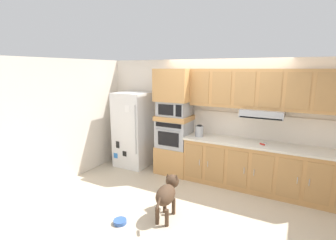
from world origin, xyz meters
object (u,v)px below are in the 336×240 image
object	(u,v)px
microwave	(174,108)
screwdriver	(263,144)
dog	(167,193)
electric_kettle	(199,131)
dog_food_bowl	(120,222)
refrigerator	(133,129)
built_in_oven	(174,133)

from	to	relation	value
microwave	screwdriver	xyz separation A→B (m)	(1.85, -0.06, -0.53)
microwave	dog	world-z (taller)	microwave
electric_kettle	dog_food_bowl	distance (m)	2.36
refrigerator	dog	world-z (taller)	refrigerator
screwdriver	dog_food_bowl	size ratio (longest dim) A/B	0.83
built_in_oven	screwdriver	xyz separation A→B (m)	(1.85, -0.06, 0.03)
screwdriver	built_in_oven	bearing A→B (deg)	178.22
refrigerator	screwdriver	size ratio (longest dim) A/B	10.66
screwdriver	dog_food_bowl	distance (m)	2.83
built_in_oven	microwave	world-z (taller)	microwave
refrigerator	dog	distance (m)	2.39
microwave	dog_food_bowl	world-z (taller)	microwave
microwave	dog_food_bowl	bearing A→B (deg)	-85.99
built_in_oven	electric_kettle	distance (m)	0.62
refrigerator	screwdriver	world-z (taller)	refrigerator
refrigerator	electric_kettle	xyz separation A→B (m)	(1.67, 0.02, 0.15)
refrigerator	screwdriver	bearing A→B (deg)	0.20
screwdriver	electric_kettle	bearing A→B (deg)	179.52
screwdriver	dog	size ratio (longest dim) A/B	0.18
built_in_oven	dog	distance (m)	1.83
electric_kettle	dog_food_bowl	bearing A→B (deg)	-102.29
microwave	dog_food_bowl	xyz separation A→B (m)	(0.15, -2.13, -1.43)
refrigerator	built_in_oven	distance (m)	1.07
dog	screwdriver	bearing A→B (deg)	-45.63
built_in_oven	dog_food_bowl	bearing A→B (deg)	-85.99
screwdriver	dog	xyz separation A→B (m)	(-1.16, -1.57, -0.53)
screwdriver	electric_kettle	size ratio (longest dim) A/B	0.69
microwave	screwdriver	distance (m)	1.93
electric_kettle	refrigerator	bearing A→B (deg)	-179.30
refrigerator	dog_food_bowl	distance (m)	2.54
built_in_oven	electric_kettle	xyz separation A→B (m)	(0.60, -0.05, 0.13)
refrigerator	electric_kettle	size ratio (longest dim) A/B	7.33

